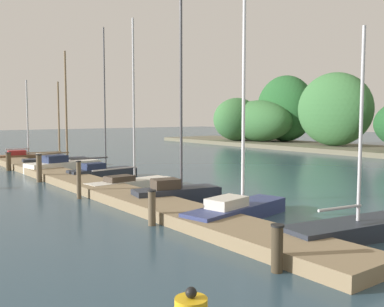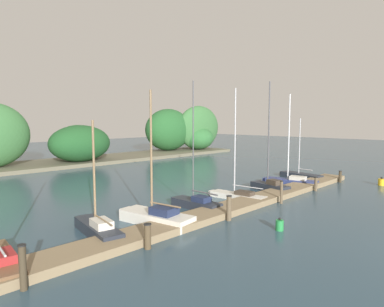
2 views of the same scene
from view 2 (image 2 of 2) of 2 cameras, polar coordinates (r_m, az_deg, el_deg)
dock_pier at (r=20.66m, az=8.10°, el=-8.52°), size 28.15×1.80×0.35m
far_shore at (r=42.86m, az=-19.30°, el=2.32°), size 56.95×8.54×7.44m
sailboat_1 at (r=16.41m, az=-15.62°, el=-11.79°), size 1.60×4.15×5.21m
sailboat_2 at (r=17.51m, az=-6.25°, el=-10.32°), size 1.93×4.39×6.69m
sailboat_3 at (r=20.35m, az=0.52°, el=-8.16°), size 1.02×3.54×7.47m
sailboat_4 at (r=22.81m, az=7.49°, el=-6.75°), size 1.32×4.19×7.25m
sailboat_5 at (r=25.77m, az=12.78°, el=-5.13°), size 1.52×3.39×7.97m
sailboat_6 at (r=28.56m, az=16.09°, el=-4.32°), size 1.84×4.43×7.23m
sailboat_7 at (r=31.95m, az=17.57°, el=-3.47°), size 1.65×4.10×5.36m
mooring_piling_0 at (r=12.13m, az=-26.47°, el=-16.70°), size 0.25×0.25×1.45m
mooring_piling_1 at (r=14.29m, az=-7.45°, el=-13.57°), size 0.32×0.32×1.05m
mooring_piling_2 at (r=17.95m, az=6.21°, el=-9.06°), size 0.29×0.29×1.32m
mooring_piling_3 at (r=22.04m, az=14.75°, el=-6.28°), size 0.19×0.19×1.44m
mooring_piling_4 at (r=26.65m, az=20.04°, el=-4.82°), size 0.25×0.25×1.03m
mooring_piling_5 at (r=31.01m, az=23.57°, el=-3.56°), size 0.27×0.27×0.98m
channel_buoy_0 at (r=31.11m, az=29.15°, el=-4.19°), size 0.48×0.48×0.69m
channel_buoy_1 at (r=16.96m, az=14.46°, el=-11.53°), size 0.37×0.37×0.63m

